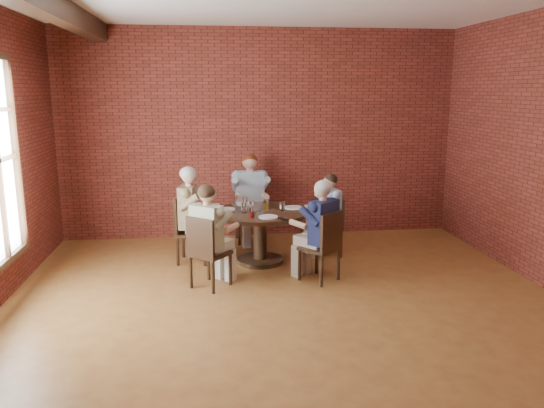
{
  "coord_description": "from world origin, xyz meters",
  "views": [
    {
      "loc": [
        -0.86,
        -5.22,
        2.42
      ],
      "look_at": [
        -0.1,
        1.0,
        1.06
      ],
      "focal_mm": 35.0,
      "sensor_mm": 36.0,
      "label": 1
    }
  ],
  "objects": [
    {
      "name": "plate_a",
      "position": [
        0.35,
        2.14,
        0.76
      ],
      "size": [
        0.26,
        0.26,
        0.01
      ],
      "primitive_type": "cylinder",
      "color": "white",
      "rests_on": "dining_table"
    },
    {
      "name": "dining_table",
      "position": [
        -0.15,
        1.99,
        0.53
      ],
      "size": [
        1.32,
        1.32,
        0.75
      ],
      "color": "#341E11",
      "rests_on": "floor"
    },
    {
      "name": "glass_b",
      "position": [
        -0.06,
        2.1,
        0.82
      ],
      "size": [
        0.07,
        0.07,
        0.14
      ],
      "primitive_type": "cylinder",
      "color": "white",
      "rests_on": "dining_table"
    },
    {
      "name": "wall_front",
      "position": [
        0.0,
        -3.5,
        1.7
      ],
      "size": [
        7.0,
        0.0,
        7.0
      ],
      "primitive_type": "plane",
      "rotation": [
        -1.57,
        0.0,
        0.0
      ],
      "color": "maroon",
      "rests_on": "ground"
    },
    {
      "name": "smartphone",
      "position": [
        0.1,
        1.49,
        0.75
      ],
      "size": [
        0.13,
        0.17,
        0.01
      ],
      "primitive_type": "cube",
      "rotation": [
        0.0,
        0.0,
        0.42
      ],
      "color": "black",
      "rests_on": "dining_table"
    },
    {
      "name": "plate_b",
      "position": [
        -0.33,
        2.47,
        0.76
      ],
      "size": [
        0.26,
        0.26,
        0.01
      ],
      "primitive_type": "cylinder",
      "color": "white",
      "rests_on": "dining_table"
    },
    {
      "name": "diner_a",
      "position": [
        0.86,
        2.18,
        0.61
      ],
      "size": [
        0.65,
        0.56,
        1.22
      ],
      "primitive_type": null,
      "rotation": [
        0.0,
        0.0,
        -1.38
      ],
      "color": "#3E64A2",
      "rests_on": "floor"
    },
    {
      "name": "chair_d",
      "position": [
        -0.91,
        1.05,
        0.5
      ],
      "size": [
        0.58,
        0.58,
        0.92
      ],
      "rotation": [
        0.0,
        0.0,
        2.46
      ],
      "color": "#341E11",
      "rests_on": "floor"
    },
    {
      "name": "chair_a",
      "position": [
        0.93,
        2.19,
        0.48
      ],
      "size": [
        0.44,
        0.44,
        0.88
      ],
      "rotation": [
        0.0,
        0.0,
        -1.38
      ],
      "color": "#341E11",
      "rests_on": "floor"
    },
    {
      "name": "glass_f",
      "position": [
        -0.3,
        1.6,
        0.82
      ],
      "size": [
        0.07,
        0.07,
        0.14
      ],
      "primitive_type": "cylinder",
      "color": "white",
      "rests_on": "dining_table"
    },
    {
      "name": "wall_back",
      "position": [
        0.0,
        3.5,
        1.7
      ],
      "size": [
        7.0,
        0.0,
        7.0
      ],
      "primitive_type": "plane",
      "rotation": [
        1.57,
        0.0,
        0.0
      ],
      "color": "maroon",
      "rests_on": "ground"
    },
    {
      "name": "chair_c",
      "position": [
        -1.18,
        2.16,
        0.52
      ],
      "size": [
        0.51,
        0.51,
        0.96
      ],
      "rotation": [
        0.0,
        0.0,
        1.41
      ],
      "color": "#341E11",
      "rests_on": "floor"
    },
    {
      "name": "plate_d",
      "position": [
        -0.08,
        1.61,
        0.76
      ],
      "size": [
        0.26,
        0.26,
        0.01
      ],
      "primitive_type": "cylinder",
      "color": "white",
      "rests_on": "dining_table"
    },
    {
      "name": "diner_d",
      "position": [
        -0.86,
        1.11,
        0.65
      ],
      "size": [
        0.79,
        0.8,
        1.3
      ],
      "primitive_type": null,
      "rotation": [
        0.0,
        0.0,
        2.46
      ],
      "color": "beige",
      "rests_on": "floor"
    },
    {
      "name": "floor",
      "position": [
        0.0,
        0.0,
        0.0
      ],
      "size": [
        7.0,
        7.0,
        0.0
      ],
      "primitive_type": "plane",
      "color": "olive",
      "rests_on": "ground"
    },
    {
      "name": "glass_c",
      "position": [
        -0.34,
        2.32,
        0.82
      ],
      "size": [
        0.07,
        0.07,
        0.14
      ],
      "primitive_type": "cylinder",
      "color": "white",
      "rests_on": "dining_table"
    },
    {
      "name": "glass_a",
      "position": [
        0.17,
        2.01,
        0.82
      ],
      "size": [
        0.07,
        0.07,
        0.14
      ],
      "primitive_type": "cylinder",
      "color": "white",
      "rests_on": "dining_table"
    },
    {
      "name": "glass_e",
      "position": [
        -0.38,
        1.92,
        0.82
      ],
      "size": [
        0.07,
        0.07,
        0.14
      ],
      "primitive_type": "cylinder",
      "color": "white",
      "rests_on": "dining_table"
    },
    {
      "name": "plate_c",
      "position": [
        -0.62,
        2.14,
        0.76
      ],
      "size": [
        0.26,
        0.26,
        0.01
      ],
      "primitive_type": "cylinder",
      "color": "white",
      "rests_on": "dining_table"
    },
    {
      "name": "diner_c",
      "position": [
        -1.09,
        2.14,
        0.68
      ],
      "size": [
        0.76,
        0.65,
        1.37
      ],
      "primitive_type": null,
      "rotation": [
        0.0,
        0.0,
        1.41
      ],
      "color": "brown",
      "rests_on": "floor"
    },
    {
      "name": "diner_b",
      "position": [
        -0.2,
        3.09,
        0.71
      ],
      "size": [
        0.61,
        0.74,
        1.42
      ],
      "primitive_type": null,
      "rotation": [
        0.0,
        0.0,
        0.04
      ],
      "color": "#96AABF",
      "rests_on": "floor"
    },
    {
      "name": "glass_d",
      "position": [
        -0.26,
        2.02,
        0.82
      ],
      "size": [
        0.07,
        0.07,
        0.14
      ],
      "primitive_type": "cylinder",
      "color": "white",
      "rests_on": "dining_table"
    },
    {
      "name": "diner_e",
      "position": [
        0.53,
        1.18,
        0.66
      ],
      "size": [
        0.8,
        0.82,
        1.31
      ],
      "primitive_type": null,
      "rotation": [
        0.0,
        0.0,
        3.84
      ],
      "color": "#171D41",
      "rests_on": "floor"
    },
    {
      "name": "chair_b",
      "position": [
        -0.2,
        3.19,
        0.53
      ],
      "size": [
        0.49,
        0.49,
        0.99
      ],
      "rotation": [
        0.0,
        0.0,
        0.04
      ],
      "color": "#341E11",
      "rests_on": "floor"
    },
    {
      "name": "chair_e",
      "position": [
        0.59,
        1.11,
        0.5
      ],
      "size": [
        0.59,
        0.59,
        0.93
      ],
      "rotation": [
        0.0,
        0.0,
        3.84
      ],
      "color": "#341E11",
      "rests_on": "floor"
    }
  ]
}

